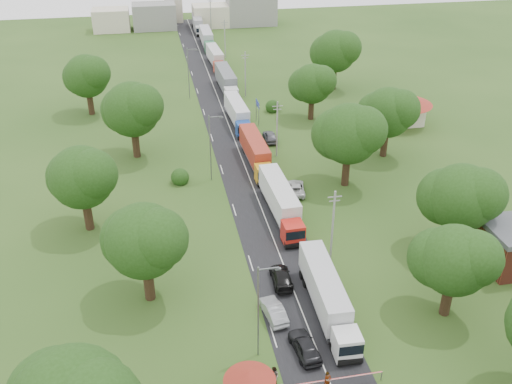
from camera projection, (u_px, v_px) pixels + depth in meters
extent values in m
plane|color=#284717|center=(271.00, 232.00, 70.60)|extent=(260.00, 260.00, 0.00)
cube|color=black|center=(243.00, 162.00, 87.74)|extent=(8.00, 200.00, 0.04)
cylinder|color=red|center=(332.00, 379.00, 48.68)|extent=(9.00, 0.12, 0.12)
cylinder|color=slate|center=(382.00, 376.00, 49.67)|extent=(0.10, 0.10, 1.00)
cone|color=maroon|center=(250.00, 376.00, 46.57)|extent=(4.40, 4.40, 1.10)
cylinder|color=slate|center=(259.00, 115.00, 99.45)|extent=(0.12, 0.12, 4.00)
cylinder|color=slate|center=(256.00, 110.00, 101.51)|extent=(0.12, 0.12, 4.00)
cube|color=navy|center=(258.00, 104.00, 99.70)|extent=(0.06, 3.00, 1.00)
cube|color=silver|center=(258.00, 104.00, 99.70)|extent=(0.07, 3.10, 0.06)
cylinder|color=gray|center=(333.00, 227.00, 63.31)|extent=(0.24, 0.24, 9.00)
cube|color=gray|center=(335.00, 197.00, 61.46)|extent=(1.60, 0.10, 0.10)
cube|color=gray|center=(335.00, 201.00, 61.70)|extent=(1.20, 0.10, 0.10)
cylinder|color=gray|center=(277.00, 130.00, 87.31)|extent=(0.24, 0.24, 9.00)
cube|color=gray|center=(277.00, 106.00, 85.45)|extent=(1.60, 0.10, 0.10)
cube|color=gray|center=(277.00, 109.00, 85.70)|extent=(1.20, 0.10, 0.10)
cylinder|color=gray|center=(245.00, 74.00, 111.31)|extent=(0.24, 0.24, 9.00)
cube|color=gray|center=(245.00, 55.00, 109.45)|extent=(1.60, 0.10, 0.10)
cube|color=gray|center=(245.00, 58.00, 109.70)|extent=(1.20, 0.10, 0.10)
cylinder|color=gray|center=(225.00, 39.00, 135.30)|extent=(0.24, 0.24, 9.00)
cube|color=gray|center=(224.00, 23.00, 133.45)|extent=(1.60, 0.10, 0.10)
cube|color=gray|center=(225.00, 25.00, 133.69)|extent=(1.20, 0.10, 0.10)
cylinder|color=gray|center=(211.00, 14.00, 159.30)|extent=(0.24, 0.24, 9.00)
cube|color=gray|center=(210.00, 0.00, 157.44)|extent=(1.60, 0.10, 0.10)
cube|color=gray|center=(210.00, 2.00, 157.69)|extent=(1.20, 0.10, 0.10)
cylinder|color=slate|center=(258.00, 313.00, 50.11)|extent=(0.16, 0.16, 10.00)
cube|color=slate|center=(269.00, 269.00, 47.96)|extent=(1.80, 0.10, 0.10)
cube|color=slate|center=(278.00, 269.00, 48.17)|extent=(0.50, 0.22, 0.15)
cylinder|color=slate|center=(210.00, 149.00, 80.10)|extent=(0.16, 0.16, 10.00)
cube|color=slate|center=(215.00, 117.00, 77.96)|extent=(1.80, 0.10, 0.10)
cube|color=slate|center=(221.00, 117.00, 78.16)|extent=(0.50, 0.22, 0.15)
cylinder|color=slate|center=(188.00, 74.00, 110.10)|extent=(0.16, 0.16, 10.00)
cube|color=slate|center=(192.00, 49.00, 107.95)|extent=(1.80, 0.10, 0.10)
cube|color=slate|center=(196.00, 50.00, 108.16)|extent=(0.50, 0.22, 0.15)
cylinder|color=#382616|center=(447.00, 298.00, 56.55)|extent=(1.04, 1.04, 3.85)
sphere|color=#1A370F|center=(455.00, 260.00, 54.27)|extent=(7.00, 7.00, 7.00)
sphere|color=#1A370F|center=(474.00, 258.00, 53.25)|extent=(5.50, 5.50, 5.50)
sphere|color=#1A370F|center=(438.00, 258.00, 55.42)|extent=(6.00, 6.00, 6.00)
cylinder|color=#382616|center=(454.00, 236.00, 66.03)|extent=(1.08, 1.08, 4.20)
sphere|color=#1A370F|center=(462.00, 197.00, 63.53)|extent=(7.70, 7.70, 7.70)
sphere|color=#1A370F|center=(479.00, 195.00, 62.41)|extent=(6.05, 6.05, 6.05)
sphere|color=#1A370F|center=(446.00, 197.00, 64.79)|extent=(6.60, 6.60, 6.60)
cylinder|color=#382616|center=(346.00, 170.00, 80.21)|extent=(1.12, 1.12, 4.55)
sphere|color=#1A370F|center=(349.00, 134.00, 77.49)|extent=(8.40, 8.40, 8.40)
sphere|color=#1A370F|center=(363.00, 130.00, 76.27)|extent=(6.60, 6.60, 6.60)
sphere|color=#1A370F|center=(337.00, 134.00, 78.87)|extent=(7.20, 7.20, 7.20)
cylinder|color=#382616|center=(384.00, 143.00, 88.64)|extent=(1.08, 1.08, 4.20)
sphere|color=#1A370F|center=(388.00, 112.00, 86.14)|extent=(7.70, 7.70, 7.70)
sphere|color=#1A370F|center=(400.00, 109.00, 85.02)|extent=(6.05, 6.05, 6.05)
sphere|color=#1A370F|center=(377.00, 113.00, 87.40)|extent=(6.60, 6.60, 6.60)
cylinder|color=#382616|center=(311.00, 109.00, 102.14)|extent=(1.04, 1.04, 3.85)
sphere|color=#1A370F|center=(312.00, 84.00, 99.85)|extent=(7.00, 7.00, 7.00)
sphere|color=#1A370F|center=(321.00, 81.00, 98.84)|extent=(5.50, 5.50, 5.50)
sphere|color=#1A370F|center=(305.00, 85.00, 101.00)|extent=(6.00, 6.00, 6.00)
cylinder|color=#382616|center=(334.00, 78.00, 116.31)|extent=(1.12, 1.12, 4.55)
sphere|color=#1A370F|center=(336.00, 51.00, 113.59)|extent=(8.40, 8.40, 8.40)
sphere|color=#1A370F|center=(345.00, 48.00, 112.37)|extent=(6.60, 6.60, 6.60)
sphere|color=#1A370F|center=(327.00, 53.00, 114.97)|extent=(7.20, 7.20, 7.20)
cylinder|color=#382616|center=(149.00, 282.00, 58.52)|extent=(1.08, 1.08, 4.20)
sphere|color=#1A370F|center=(144.00, 241.00, 56.02)|extent=(7.70, 7.70, 7.70)
sphere|color=#1A370F|center=(158.00, 238.00, 54.90)|extent=(6.05, 6.05, 6.05)
sphere|color=#1A370F|center=(133.00, 239.00, 57.28)|extent=(6.60, 6.60, 6.60)
cylinder|color=#382616|center=(88.00, 214.00, 70.22)|extent=(1.08, 1.08, 4.20)
sphere|color=#1A370F|center=(82.00, 177.00, 67.72)|extent=(7.70, 7.70, 7.70)
sphere|color=#1A370F|center=(92.00, 174.00, 66.60)|extent=(6.05, 6.05, 6.05)
sphere|color=#1A370F|center=(74.00, 177.00, 68.98)|extent=(6.60, 6.60, 6.60)
cylinder|color=#382616|center=(136.00, 143.00, 88.26)|extent=(1.12, 1.12, 4.55)
sphere|color=#1A370F|center=(132.00, 109.00, 85.54)|extent=(8.40, 8.40, 8.40)
sphere|color=#1A370F|center=(142.00, 106.00, 84.32)|extent=(6.60, 6.60, 6.60)
sphere|color=#1A370F|center=(124.00, 110.00, 86.92)|extent=(7.20, 7.20, 7.20)
cylinder|color=#382616|center=(91.00, 103.00, 104.17)|extent=(1.08, 1.08, 4.20)
sphere|color=#1A370F|center=(86.00, 76.00, 101.67)|extent=(7.70, 7.70, 7.70)
sphere|color=#1A370F|center=(93.00, 73.00, 100.55)|extent=(6.05, 6.05, 6.05)
sphere|color=#1A370F|center=(81.00, 77.00, 102.93)|extent=(6.60, 6.60, 6.60)
cube|color=beige|center=(401.00, 113.00, 100.30)|extent=(7.00, 5.00, 4.00)
cone|color=maroon|center=(403.00, 97.00, 98.88)|extent=(10.08, 10.08, 1.80)
cube|color=gray|center=(154.00, 16.00, 161.51)|extent=(12.00, 8.00, 7.00)
cube|color=beige|center=(210.00, 16.00, 164.40)|extent=(10.00, 8.00, 6.00)
cube|color=gray|center=(251.00, 10.00, 165.90)|extent=(14.00, 8.00, 8.00)
cube|color=beige|center=(111.00, 20.00, 159.76)|extent=(10.00, 8.00, 6.00)
cube|color=beige|center=(174.00, 8.00, 169.11)|extent=(5.00, 5.00, 8.00)
cube|color=silver|center=(347.00, 344.00, 51.58)|extent=(2.47, 2.47, 2.49)
cube|color=black|center=(352.00, 351.00, 50.38)|extent=(2.29, 0.10, 1.10)
cube|color=slate|center=(350.00, 361.00, 51.08)|extent=(2.20, 0.33, 0.35)
cube|color=slate|center=(324.00, 301.00, 57.95)|extent=(2.69, 11.54, 0.30)
cube|color=silver|center=(324.00, 286.00, 57.33)|extent=(2.90, 11.85, 2.99)
cylinder|color=black|center=(349.00, 360.00, 51.32)|extent=(2.34, 1.00, 1.00)
cylinder|color=black|center=(343.00, 346.00, 52.86)|extent=(2.34, 1.00, 1.00)
cylinder|color=black|center=(314.00, 282.00, 61.06)|extent=(2.34, 1.00, 1.00)
cylinder|color=black|center=(310.00, 274.00, 62.35)|extent=(2.34, 1.00, 1.00)
cube|color=red|center=(293.00, 233.00, 67.56)|extent=(2.53, 2.53, 2.55)
cube|color=black|center=(296.00, 236.00, 66.32)|extent=(2.35, 0.10, 1.12)
cube|color=slate|center=(295.00, 245.00, 67.05)|extent=(2.25, 0.33, 0.36)
cube|color=slate|center=(279.00, 208.00, 74.08)|extent=(2.76, 11.81, 0.31)
cube|color=silver|center=(279.00, 195.00, 73.44)|extent=(2.97, 12.13, 3.06)
cylinder|color=black|center=(295.00, 244.00, 67.29)|extent=(2.40, 1.02, 1.02)
cylinder|color=black|center=(291.00, 236.00, 68.87)|extent=(2.40, 1.02, 1.02)
cylinder|color=black|center=(273.00, 196.00, 77.27)|extent=(2.40, 1.02, 1.02)
cylinder|color=black|center=(271.00, 191.00, 78.58)|extent=(2.40, 1.02, 1.02)
cube|color=orange|center=(264.00, 174.00, 80.93)|extent=(2.43, 2.43, 2.46)
cube|color=black|center=(266.00, 175.00, 79.74)|extent=(2.27, 0.09, 1.08)
cube|color=slate|center=(266.00, 184.00, 80.44)|extent=(2.17, 0.31, 0.34)
cube|color=slate|center=(255.00, 158.00, 87.22)|extent=(2.60, 11.39, 0.30)
cube|color=maroon|center=(255.00, 147.00, 86.61)|extent=(2.80, 11.69, 2.96)
cylinder|color=black|center=(265.00, 183.00, 80.67)|extent=(2.31, 0.99, 0.99)
cylinder|color=black|center=(263.00, 177.00, 82.19)|extent=(2.31, 0.99, 0.99)
cylinder|color=black|center=(251.00, 150.00, 90.30)|extent=(2.31, 0.99, 0.99)
cylinder|color=black|center=(249.00, 146.00, 91.56)|extent=(2.31, 0.99, 0.99)
cube|color=navy|center=(243.00, 129.00, 95.09)|extent=(2.41, 2.41, 2.41)
cube|color=black|center=(245.00, 130.00, 93.93)|extent=(2.21, 0.12, 1.06)
cube|color=slate|center=(245.00, 137.00, 94.61)|extent=(2.13, 0.34, 0.34)
cube|color=slate|center=(237.00, 119.00, 101.24)|extent=(2.70, 11.17, 0.29)
cube|color=silver|center=(237.00, 109.00, 100.65)|extent=(2.90, 11.46, 2.89)
cylinder|color=black|center=(244.00, 137.00, 94.84)|extent=(2.26, 0.96, 0.96)
cylinder|color=black|center=(243.00, 133.00, 96.33)|extent=(2.26, 0.96, 0.96)
cylinder|color=black|center=(234.00, 113.00, 104.25)|extent=(2.26, 0.96, 0.96)
cylinder|color=black|center=(233.00, 110.00, 105.49)|extent=(2.26, 0.96, 0.96)
cube|color=silver|center=(231.00, 95.00, 109.75)|extent=(2.55, 2.55, 2.59)
cube|color=black|center=(232.00, 95.00, 108.50)|extent=(2.38, 0.09, 1.14)
cube|color=slate|center=(232.00, 102.00, 109.24)|extent=(2.28, 0.31, 0.36)
cube|color=slate|center=(226.00, 87.00, 116.37)|extent=(2.71, 11.97, 0.31)
cube|color=slate|center=(226.00, 77.00, 115.73)|extent=(2.93, 12.29, 3.11)
cylinder|color=black|center=(232.00, 102.00, 109.48)|extent=(2.43, 1.04, 1.04)
cylinder|color=black|center=(231.00, 98.00, 111.08)|extent=(2.43, 1.04, 1.04)
cylinder|color=black|center=(224.00, 82.00, 119.60)|extent=(2.43, 1.04, 1.04)
cylinder|color=black|center=(223.00, 80.00, 120.94)|extent=(2.43, 1.04, 1.04)
cube|color=#AE2E1A|center=(219.00, 67.00, 125.69)|extent=(2.37, 2.37, 2.35)
cube|color=black|center=(220.00, 67.00, 124.56)|extent=(2.16, 0.13, 1.03)
cube|color=slate|center=(220.00, 73.00, 125.23)|extent=(2.08, 0.36, 0.33)
cube|color=slate|center=(215.00, 62.00, 131.69)|extent=(2.72, 10.89, 0.28)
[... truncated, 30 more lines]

